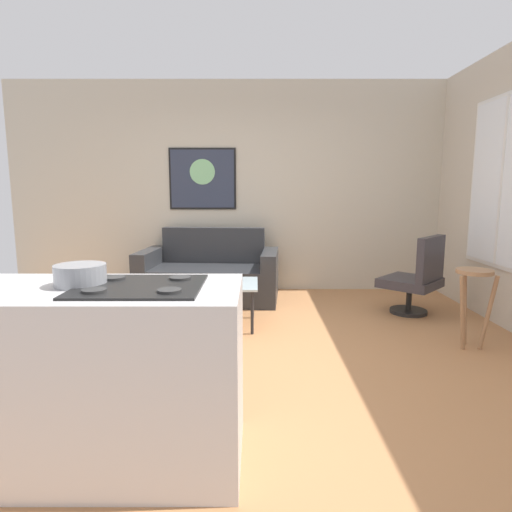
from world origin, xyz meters
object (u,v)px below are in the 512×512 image
Objects in this scene: mixing_bowl at (80,275)px; wall_painting at (202,179)px; couch at (209,276)px; bar_stool at (473,289)px; armchair at (416,277)px; coffee_table at (205,286)px.

mixing_bowl is 0.28× the size of wall_painting.
bar_stool is at bearing -34.86° from couch.
couch is 2.46m from armchair.
bar_stool reaches higher than coffee_table.
mixing_bowl is at bearing -94.91° from couch.
armchair is 0.99× the size of wall_painting.
bar_stool is (2.39, -0.61, 0.11)m from coffee_table.
wall_painting is (-2.59, 2.22, 1.00)m from bar_stool.
armchair is 3.56× the size of mixing_bowl.
coffee_table is at bearing -82.71° from wall_painting.
armchair is at bearing -25.93° from wall_painting.
wall_painting is (-0.13, 0.51, 1.23)m from couch.
armchair is 2.98m from wall_painting.
mixing_bowl is at bearing -135.93° from armchair.
couch reaches higher than bar_stool.
mixing_bowl reaches higher than couch.
coffee_table is 1.18× the size of wall_painting.
coffee_table is 1.97m from wall_painting.
wall_painting is at bearing 97.29° from coffee_table.
armchair is 3.71m from mixing_bowl.
mixing_bowl is at bearing -150.67° from bar_stool.
couch and armchair have the same top height.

